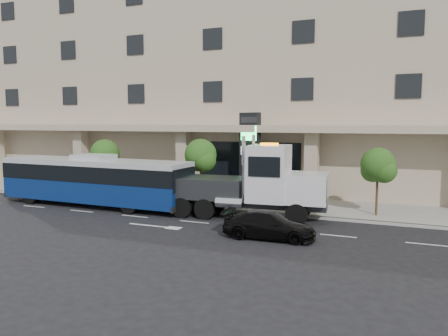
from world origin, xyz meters
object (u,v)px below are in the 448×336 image
object	(u,v)px
signage_pylon	(250,156)
city_bus	(94,180)
black_sedan	(269,225)
tow_truck	(253,184)

from	to	relation	value
signage_pylon	city_bus	bearing A→B (deg)	-129.98
city_bus	black_sedan	bearing A→B (deg)	-13.22
city_bus	signage_pylon	xyz separation A→B (m)	(9.15, 5.61, 1.50)
tow_truck	black_sedan	bearing A→B (deg)	-66.56
city_bus	black_sedan	xyz separation A→B (m)	(13.30, -3.51, -1.12)
black_sedan	signage_pylon	xyz separation A→B (m)	(-4.14, 9.12, 2.63)
tow_truck	black_sedan	xyz separation A→B (m)	(2.18, -4.00, -1.35)
city_bus	signage_pylon	bearing A→B (deg)	33.08
city_bus	tow_truck	size ratio (longest dim) A/B	1.29
city_bus	signage_pylon	world-z (taller)	signage_pylon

